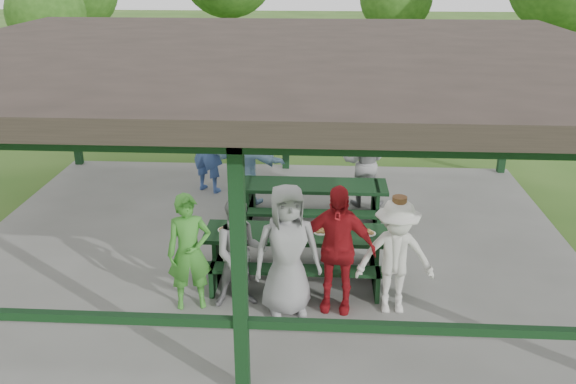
# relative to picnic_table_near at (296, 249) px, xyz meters

# --- Properties ---
(ground) EXTENTS (90.00, 90.00, 0.00)m
(ground) POSITION_rel_picnic_table_near_xyz_m (-0.47, 1.20, -0.58)
(ground) COLOR #2E551A
(ground) RESTS_ON ground
(concrete_slab) EXTENTS (10.00, 8.00, 0.10)m
(concrete_slab) POSITION_rel_picnic_table_near_xyz_m (-0.47, 1.20, -0.53)
(concrete_slab) COLOR slate
(concrete_slab) RESTS_ON ground
(pavilion_structure) EXTENTS (10.60, 8.60, 3.24)m
(pavilion_structure) POSITION_rel_picnic_table_near_xyz_m (-0.47, 1.20, 2.59)
(pavilion_structure) COLOR black
(pavilion_structure) RESTS_ON concrete_slab
(picnic_table_near) EXTENTS (2.69, 1.39, 0.75)m
(picnic_table_near) POSITION_rel_picnic_table_near_xyz_m (0.00, 0.00, 0.00)
(picnic_table_near) COLOR black
(picnic_table_near) RESTS_ON concrete_slab
(picnic_table_far) EXTENTS (2.63, 1.39, 0.75)m
(picnic_table_far) POSITION_rel_picnic_table_near_xyz_m (0.20, 2.00, -0.00)
(picnic_table_far) COLOR black
(picnic_table_far) RESTS_ON concrete_slab
(table_setting) EXTENTS (2.32, 0.45, 0.10)m
(table_setting) POSITION_rel_picnic_table_near_xyz_m (0.12, 0.02, 0.30)
(table_setting) COLOR white
(table_setting) RESTS_ON picnic_table_near
(contestant_green) EXTENTS (0.68, 0.53, 1.65)m
(contestant_green) POSITION_rel_picnic_table_near_xyz_m (-1.40, -0.87, 0.35)
(contestant_green) COLOR #3E902E
(contestant_green) RESTS_ON concrete_slab
(contestant_grey_left) EXTENTS (0.87, 0.74, 1.56)m
(contestant_grey_left) POSITION_rel_picnic_table_near_xyz_m (-0.72, -0.79, 0.30)
(contestant_grey_left) COLOR gray
(contestant_grey_left) RESTS_ON concrete_slab
(contestant_grey_mid) EXTENTS (1.02, 0.80, 1.83)m
(contestant_grey_mid) POSITION_rel_picnic_table_near_xyz_m (-0.08, -0.92, 0.44)
(contestant_grey_mid) COLOR gray
(contestant_grey_mid) RESTS_ON concrete_slab
(contestant_red) EXTENTS (1.10, 0.59, 1.80)m
(contestant_red) POSITION_rel_picnic_table_near_xyz_m (0.57, -0.80, 0.42)
(contestant_red) COLOR maroon
(contestant_red) RESTS_ON concrete_slab
(contestant_white_fedora) EXTENTS (1.06, 0.63, 1.67)m
(contestant_white_fedora) POSITION_rel_picnic_table_near_xyz_m (1.36, -0.83, 0.34)
(contestant_white_fedora) COLOR silver
(contestant_white_fedora) RESTS_ON concrete_slab
(spectator_lblue) EXTENTS (1.57, 0.97, 1.61)m
(spectator_lblue) POSITION_rel_picnic_table_near_xyz_m (-1.11, 2.93, 0.33)
(spectator_lblue) COLOR #8AB6D6
(spectator_lblue) RESTS_ON concrete_slab
(spectator_blue) EXTENTS (0.84, 0.72, 1.94)m
(spectator_blue) POSITION_rel_picnic_table_near_xyz_m (-1.95, 3.49, 0.49)
(spectator_blue) COLOR #395595
(spectator_blue) RESTS_ON concrete_slab
(spectator_grey) EXTENTS (0.90, 0.74, 1.72)m
(spectator_grey) POSITION_rel_picnic_table_near_xyz_m (1.15, 2.94, 0.38)
(spectator_grey) COLOR gray
(spectator_grey) RESTS_ON concrete_slab
(pickup_truck) EXTENTS (5.80, 2.75, 1.60)m
(pickup_truck) POSITION_rel_picnic_table_near_xyz_m (-0.07, 11.08, 0.22)
(pickup_truck) COLOR silver
(pickup_truck) RESTS_ON ground
(farm_trailer) EXTENTS (3.66, 2.08, 1.27)m
(farm_trailer) POSITION_rel_picnic_table_near_xyz_m (-2.26, 10.31, 0.05)
(farm_trailer) COLOR navy
(farm_trailer) RESTS_ON ground
(tree_edge_left) EXTENTS (2.61, 2.61, 4.08)m
(tree_edge_left) POSITION_rel_picnic_table_near_xyz_m (-8.99, 12.56, 2.17)
(tree_edge_left) COLOR black
(tree_edge_left) RESTS_ON ground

